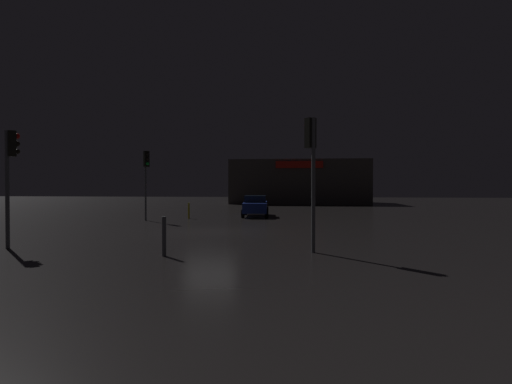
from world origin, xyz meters
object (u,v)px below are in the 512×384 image
at_px(car_near, 255,206).
at_px(traffic_signal_opposite, 311,155).
at_px(store_building, 299,182).
at_px(traffic_signal_cross_left, 146,168).
at_px(traffic_signal_main, 10,164).

bearing_deg(car_near, traffic_signal_opposite, -77.02).
relative_size(store_building, car_near, 3.66).
bearing_deg(traffic_signal_opposite, traffic_signal_cross_left, 132.09).
relative_size(traffic_signal_opposite, traffic_signal_cross_left, 1.02).
relative_size(store_building, traffic_signal_cross_left, 3.80).
xyz_separation_m(traffic_signal_cross_left, car_near, (6.59, 4.52, -2.59)).
xyz_separation_m(traffic_signal_opposite, traffic_signal_cross_left, (-10.24, 11.34, 0.06)).
bearing_deg(car_near, traffic_signal_cross_left, -145.56).
xyz_separation_m(store_building, car_near, (-3.16, -23.32, -1.94)).
distance_m(traffic_signal_main, car_near, 17.82).
xyz_separation_m(store_building, traffic_signal_main, (-10.29, -39.50, 0.31)).
distance_m(traffic_signal_opposite, car_near, 16.47).
height_order(traffic_signal_cross_left, car_near, traffic_signal_cross_left).
distance_m(traffic_signal_main, traffic_signal_opposite, 10.79).
distance_m(store_building, traffic_signal_cross_left, 29.50).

